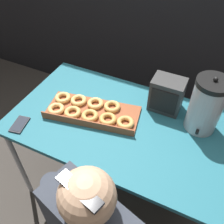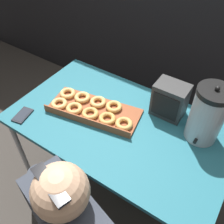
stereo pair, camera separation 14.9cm
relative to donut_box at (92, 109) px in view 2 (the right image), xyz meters
The scene contains 6 objects.
ground_plane 0.82m from the donut_box, ahead, with size 12.00×12.00×0.00m, color #3D3833.
folding_table 0.21m from the donut_box, ahead, with size 1.33×0.78×0.77m.
donut_box is the anchor object (origin of this frame).
coffee_urn 0.68m from the donut_box, 16.32° to the left, with size 0.19×0.21×0.36m.
cell_phone 0.43m from the donut_box, 141.04° to the right, with size 0.10×0.14×0.01m.
space_heater 0.48m from the donut_box, 31.95° to the left, with size 0.19×0.15×0.22m.
Camera 2 is at (0.53, -0.88, 1.89)m, focal length 40.00 mm.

